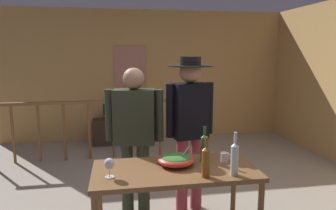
# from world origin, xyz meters

# --- Properties ---
(back_wall) EXTENTS (5.85, 0.10, 2.63)m
(back_wall) POSITION_xyz_m (0.00, 3.23, 1.32)
(back_wall) COLOR tan
(back_wall) RESTS_ON ground_plane
(framed_picture) EXTENTS (0.64, 0.03, 0.81)m
(framed_picture) POSITION_xyz_m (-0.32, 3.17, 1.51)
(framed_picture) COLOR tan
(stair_railing) EXTENTS (3.28, 0.10, 1.05)m
(stair_railing) POSITION_xyz_m (-0.65, 2.03, 0.64)
(stair_railing) COLOR brown
(stair_railing) RESTS_ON ground_plane
(tv_console) EXTENTS (0.90, 0.40, 0.49)m
(tv_console) POSITION_xyz_m (-0.64, 2.88, 0.24)
(tv_console) COLOR #38281E
(tv_console) RESTS_ON ground_plane
(flat_screen_tv) EXTENTS (0.47, 0.12, 0.36)m
(flat_screen_tv) POSITION_xyz_m (-0.64, 2.85, 0.70)
(flat_screen_tv) COLOR black
(flat_screen_tv) RESTS_ON tv_console
(serving_table) EXTENTS (1.42, 0.67, 0.79)m
(serving_table) POSITION_xyz_m (-0.13, -0.62, 0.70)
(serving_table) COLOR brown
(serving_table) RESTS_ON ground_plane
(salad_bowl) EXTENTS (0.33, 0.33, 0.17)m
(salad_bowl) POSITION_xyz_m (-0.11, -0.54, 0.84)
(salad_bowl) COLOR #CC3D2D
(salad_bowl) RESTS_ON serving_table
(wine_glass) EXTENTS (0.09, 0.09, 0.16)m
(wine_glass) POSITION_xyz_m (-0.69, -0.72, 0.90)
(wine_glass) COLOR silver
(wine_glass) RESTS_ON serving_table
(wine_bottle_green) EXTENTS (0.07, 0.07, 0.33)m
(wine_bottle_green) POSITION_xyz_m (0.17, -0.47, 0.92)
(wine_bottle_green) COLOR #1E5628
(wine_bottle_green) RESTS_ON serving_table
(wine_bottle_clear) EXTENTS (0.06, 0.06, 0.36)m
(wine_bottle_clear) POSITION_xyz_m (0.32, -0.85, 0.93)
(wine_bottle_clear) COLOR silver
(wine_bottle_clear) RESTS_ON serving_table
(wine_bottle_amber) EXTENTS (0.07, 0.07, 0.33)m
(wine_bottle_amber) POSITION_xyz_m (0.08, -0.84, 0.92)
(wine_bottle_amber) COLOR brown
(wine_bottle_amber) RESTS_ON serving_table
(mug_white) EXTENTS (0.11, 0.08, 0.09)m
(mug_white) POSITION_xyz_m (0.35, -0.54, 0.83)
(mug_white) COLOR white
(mug_white) RESTS_ON serving_table
(person_standing_left) EXTENTS (0.61, 0.30, 1.63)m
(person_standing_left) POSITION_xyz_m (-0.44, 0.09, 0.97)
(person_standing_left) COLOR #2D3323
(person_standing_left) RESTS_ON ground_plane
(person_standing_right) EXTENTS (0.55, 0.49, 1.74)m
(person_standing_right) POSITION_xyz_m (0.17, 0.09, 1.05)
(person_standing_right) COLOR #9E3842
(person_standing_right) RESTS_ON ground_plane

